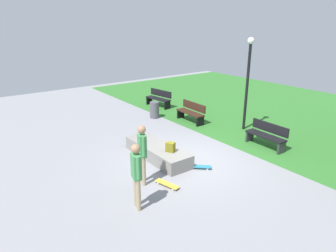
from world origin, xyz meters
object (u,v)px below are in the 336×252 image
at_px(park_bench_by_oak, 267,135).
at_px(trash_bin, 154,110).
at_px(skateboard_by_ledge, 167,184).
at_px(skateboard_spare, 199,167).
at_px(lamp_post, 248,75).
at_px(park_bench_far_right, 159,98).
at_px(concrete_ledge, 158,152).
at_px(skater_performing_trick, 136,171).
at_px(skater_watching, 142,150).
at_px(backpack_on_ledge, 170,147).
at_px(park_bench_far_left, 191,112).

relative_size(park_bench_by_oak, trash_bin, 2.02).
bearing_deg(trash_bin, skateboard_by_ledge, -30.93).
xyz_separation_m(skateboard_spare, lamp_post, (-1.68, 4.16, 2.34)).
relative_size(park_bench_far_right, trash_bin, 2.07).
xyz_separation_m(park_bench_far_right, lamp_post, (5.30, 0.87, 1.92)).
height_order(concrete_ledge, skater_performing_trick, skater_performing_trick).
xyz_separation_m(skater_watching, park_bench_far_right, (-6.72, 5.26, -0.59)).
xyz_separation_m(concrete_ledge, trash_bin, (-3.92, 2.52, 0.17)).
bearing_deg(concrete_ledge, lamp_post, 92.57).
relative_size(concrete_ledge, trash_bin, 3.54).
bearing_deg(backpack_on_ledge, park_bench_far_right, 121.39).
xyz_separation_m(skateboard_by_ledge, park_bench_far_right, (-7.27, 4.78, 0.42)).
relative_size(skater_performing_trick, park_bench_far_left, 1.10).
height_order(skater_watching, skateboard_by_ledge, skater_watching).
bearing_deg(skater_watching, backpack_on_ledge, 110.52).
xyz_separation_m(backpack_on_ledge, park_bench_far_right, (-6.19, 3.85, -0.14)).
bearing_deg(backpack_on_ledge, concrete_ledge, 157.74).
distance_m(skateboard_spare, park_bench_by_oak, 3.31).
bearing_deg(trash_bin, backpack_on_ledge, -28.25).
bearing_deg(trash_bin, park_bench_far_right, 139.15).
distance_m(park_bench_far_left, lamp_post, 3.14).
height_order(park_bench_far_right, park_bench_far_left, same).
height_order(concrete_ledge, backpack_on_ledge, backpack_on_ledge).
height_order(skateboard_spare, park_bench_far_left, park_bench_far_left).
xyz_separation_m(park_bench_by_oak, lamp_post, (-1.83, 0.88, 1.92)).
relative_size(park_bench_far_left, trash_bin, 2.02).
bearing_deg(lamp_post, park_bench_far_right, -170.66).
xyz_separation_m(skateboard_by_ledge, skateboard_spare, (-0.29, 1.49, 0.00)).
relative_size(concrete_ledge, skater_performing_trick, 1.60).
relative_size(lamp_post, trash_bin, 4.91).
distance_m(concrete_ledge, park_bench_by_oak, 4.23).
distance_m(skater_watching, lamp_post, 6.43).
distance_m(backpack_on_ledge, skateboard_by_ledge, 1.53).
bearing_deg(trash_bin, skater_performing_trick, -37.33).
relative_size(skater_watching, skateboard_by_ledge, 2.19).
bearing_deg(concrete_ledge, skateboard_by_ledge, -26.59).
xyz_separation_m(park_bench_far_right, park_bench_far_left, (3.12, -0.31, 0.00)).
bearing_deg(skateboard_by_ledge, concrete_ledge, 153.41).
xyz_separation_m(skater_watching, trash_bin, (-5.12, 3.87, -0.67)).
relative_size(concrete_ledge, park_bench_by_oak, 1.75).
relative_size(skater_watching, trash_bin, 2.27).
xyz_separation_m(skateboard_by_ledge, park_bench_by_oak, (-0.14, 4.77, 0.42)).
bearing_deg(lamp_post, skater_watching, -76.99).
bearing_deg(skater_performing_trick, skater_watching, 141.50).
xyz_separation_m(park_bench_by_oak, trash_bin, (-5.53, -1.38, -0.08)).
height_order(skateboard_by_ledge, park_bench_far_right, park_bench_far_right).
bearing_deg(park_bench_far_left, trash_bin, -144.85).
xyz_separation_m(concrete_ledge, skateboard_by_ledge, (1.75, -0.88, -0.17)).
relative_size(skateboard_spare, trash_bin, 0.91).
bearing_deg(skateboard_by_ledge, park_bench_far_left, 132.86).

